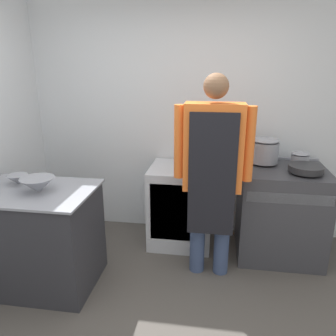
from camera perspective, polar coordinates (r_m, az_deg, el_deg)
The scene contains 10 objects.
wall_back at distance 3.70m, azimuth 1.23°, elevation 8.99°, with size 8.00×0.05×2.70m.
prep_counter at distance 3.16m, azimuth -21.66°, elevation -11.20°, with size 1.02×0.72×0.90m.
stove at distance 3.57m, azimuth 18.87°, elevation -7.22°, with size 0.82×0.73×0.95m.
fridge_unit at distance 3.61m, azimuth 2.27°, elevation -6.47°, with size 0.66×0.62×0.87m.
person_cook at distance 2.87m, azimuth 7.79°, elevation 0.38°, with size 0.68×0.24×1.84m.
mixing_bowl at distance 2.89m, azimuth -21.72°, elevation -2.80°, with size 0.28×0.28×0.13m.
small_bowl at distance 3.16m, azimuth -24.69°, elevation -1.85°, with size 0.18×0.18×0.09m.
stock_pot at distance 3.46m, azimuth 16.50°, elevation 3.00°, with size 0.27×0.27×0.25m.
saute_pan at distance 3.31m, azimuth 22.90°, elevation -0.08°, with size 0.32×0.32×0.06m.
sauce_pot at distance 3.54m, azimuth 22.02°, elevation 1.63°, with size 0.17×0.17×0.12m.
Camera 1 is at (0.47, -1.77, 1.91)m, focal length 35.00 mm.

